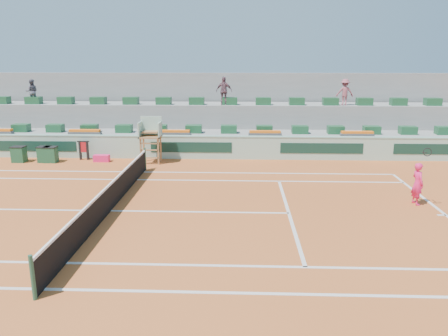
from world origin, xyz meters
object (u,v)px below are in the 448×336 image
(player_bag, at_px, (102,158))
(umpire_chair, at_px, (151,133))
(drink_cooler_a, at_px, (51,154))
(tennis_player, at_px, (418,183))

(player_bag, distance_m, umpire_chair, 3.01)
(player_bag, height_order, umpire_chair, umpire_chair)
(drink_cooler_a, bearing_deg, tennis_player, -20.28)
(player_bag, relative_size, tennis_player, 0.36)
(drink_cooler_a, bearing_deg, player_bag, 5.46)
(umpire_chair, relative_size, drink_cooler_a, 2.86)
(umpire_chair, relative_size, tennis_player, 1.05)
(umpire_chair, distance_m, tennis_player, 12.94)
(drink_cooler_a, distance_m, tennis_player, 17.67)
(umpire_chair, xyz_separation_m, tennis_player, (11.28, -6.31, -0.73))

